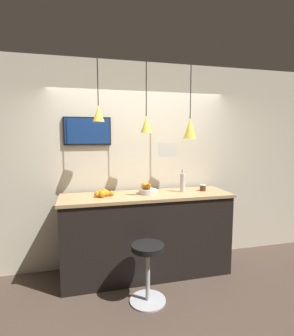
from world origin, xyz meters
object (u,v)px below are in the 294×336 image
Objects in this scene: fruit_bowl at (147,190)px; spread_jar at (203,188)px; juice_bottle at (183,182)px; bar_stool at (148,264)px; mounted_tv at (87,131)px.

fruit_bowl reaches higher than spread_jar.
juice_bottle reaches higher than spread_jar.
juice_bottle is at bearing -0.80° from fruit_bowl.
fruit_bowl reaches higher than bar_stool.
mounted_tv reaches higher than spread_jar.
juice_bottle is 1.47m from mounted_tv.
bar_stool is 7.68× the size of spread_jar.
juice_bottle is (0.65, 0.62, 0.79)m from bar_stool.
juice_bottle is (0.50, -0.01, 0.08)m from fruit_bowl.
spread_jar is 1.78m from mounted_tv.
juice_bottle reaches higher than bar_stool.
juice_bottle reaches higher than fruit_bowl.
fruit_bowl is at bearing 179.20° from juice_bottle.
spread_jar reaches higher than bar_stool.
fruit_bowl is at bearing -24.50° from mounted_tv.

